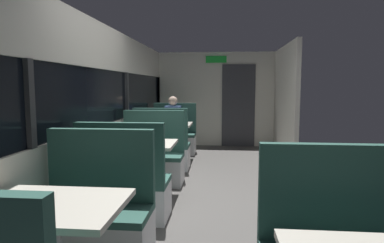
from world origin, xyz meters
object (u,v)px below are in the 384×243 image
bench_near_window_facing_entry (96,221)px  dining_table_mid_window (140,150)px  bench_far_window_facing_entry (174,138)px  bench_mid_window_facing_end (125,190)px  coffee_cup_primary (174,120)px  dining_table_far_window (169,128)px  dining_table_near_window (52,219)px  bench_mid_window_facing_entry (152,162)px  seated_passenger (173,129)px  bench_far_window_facing_end (162,151)px

bench_near_window_facing_entry → dining_table_mid_window: bearing=90.0°
dining_table_mid_window → bench_far_window_facing_entry: bench_far_window_facing_entry is taller
bench_mid_window_facing_end → coffee_cup_primary: bench_mid_window_facing_end is taller
bench_far_window_facing_entry → dining_table_far_window: bearing=-90.0°
dining_table_near_window → dining_table_mid_window: 2.26m
dining_table_near_window → bench_mid_window_facing_entry: 2.98m
bench_near_window_facing_entry → coffee_cup_primary: size_ratio=12.22×
dining_table_mid_window → bench_mid_window_facing_entry: 0.77m
bench_mid_window_facing_entry → seated_passenger: size_ratio=0.87×
bench_far_window_facing_entry → coffee_cup_primary: (0.09, -0.54, 0.46)m
bench_far_window_facing_end → bench_far_window_facing_entry: size_ratio=1.00×
bench_far_window_facing_entry → seated_passenger: (0.00, -0.07, 0.21)m
dining_table_near_window → bench_far_window_facing_end: 3.83m
dining_table_near_window → bench_far_window_facing_end: (0.00, 3.82, -0.31)m
bench_mid_window_facing_end → dining_table_far_window: 2.98m
dining_table_near_window → bench_mid_window_facing_end: bench_mid_window_facing_end is taller
bench_mid_window_facing_entry → bench_mid_window_facing_end: bearing=-90.0°
bench_far_window_facing_end → seated_passenger: (0.00, 1.33, 0.21)m
bench_far_window_facing_end → bench_mid_window_facing_entry: bearing=-90.0°
dining_table_mid_window → coffee_cup_primary: 2.43m
bench_near_window_facing_entry → bench_far_window_facing_entry: same height
dining_table_far_window → seated_passenger: bearing=90.0°
dining_table_near_window → bench_near_window_facing_entry: bearing=90.0°
dining_table_far_window → bench_far_window_facing_entry: bearing=90.0°
bench_mid_window_facing_end → dining_table_far_window: (0.00, 2.96, 0.31)m
bench_mid_window_facing_end → bench_far_window_facing_entry: 3.66m
seated_passenger → coffee_cup_primary: 0.53m
bench_near_window_facing_entry → bench_far_window_facing_entry: size_ratio=1.00×
bench_far_window_facing_end → dining_table_far_window: bearing=90.0°
bench_mid_window_facing_end → bench_far_window_facing_end: size_ratio=1.00×
dining_table_near_window → coffee_cup_primary: size_ratio=10.00×
dining_table_far_window → bench_far_window_facing_end: bench_far_window_facing_end is taller
bench_mid_window_facing_end → coffee_cup_primary: 3.16m
bench_near_window_facing_entry → coffee_cup_primary: (0.09, 3.98, 0.46)m
dining_table_far_window → seated_passenger: 0.64m
dining_table_near_window → seated_passenger: size_ratio=0.71×
bench_mid_window_facing_entry → bench_far_window_facing_entry: 2.26m
dining_table_far_window → seated_passenger: seated_passenger is taller
dining_table_far_window → bench_far_window_facing_end: bearing=-90.0°
dining_table_near_window → seated_passenger: bearing=90.0°
bench_far_window_facing_end → bench_far_window_facing_entry: bearing=90.0°
coffee_cup_primary → dining_table_near_window: bearing=-91.1°
dining_table_near_window → dining_table_mid_window: size_ratio=1.00×
dining_table_mid_window → seated_passenger: (0.00, 2.89, -0.10)m
dining_table_mid_window → dining_table_far_window: (0.00, 2.26, 0.00)m
dining_table_near_window → bench_far_window_facing_entry: (0.00, 5.22, -0.31)m
bench_mid_window_facing_entry → dining_table_mid_window: bearing=-90.0°
dining_table_far_window → bench_far_window_facing_entry: 0.77m
bench_near_window_facing_entry → dining_table_mid_window: 1.59m
dining_table_mid_window → bench_mid_window_facing_entry: bench_mid_window_facing_entry is taller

